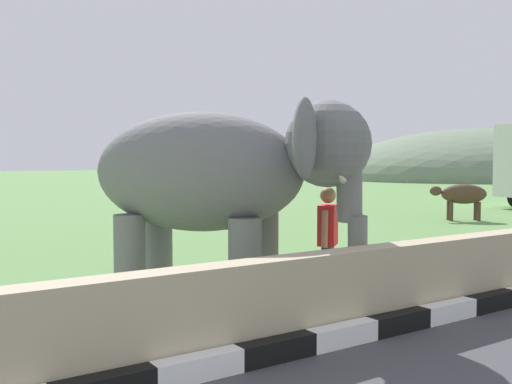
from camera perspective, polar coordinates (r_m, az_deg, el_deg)
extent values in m
cube|color=white|center=(5.72, -5.65, -16.62)|extent=(0.90, 0.20, 0.24)
cube|color=black|center=(6.17, 1.98, -15.10)|extent=(0.90, 0.20, 0.24)
cube|color=white|center=(6.72, 8.38, -13.60)|extent=(0.90, 0.20, 0.24)
cube|color=black|center=(7.33, 13.70, -12.22)|extent=(0.90, 0.20, 0.24)
cube|color=white|center=(8.00, 18.12, -10.98)|extent=(0.90, 0.20, 0.24)
cube|color=black|center=(8.71, 21.80, -9.89)|extent=(0.90, 0.20, 0.24)
cube|color=tan|center=(6.36, 1.11, -10.99)|extent=(28.00, 0.36, 1.00)
cylinder|color=slate|center=(8.67, 0.73, -6.20)|extent=(0.44, 0.44, 1.29)
cylinder|color=slate|center=(7.82, -1.09, -7.23)|extent=(0.44, 0.44, 1.29)
cylinder|color=slate|center=(9.28, -9.46, -5.62)|extent=(0.44, 0.44, 1.29)
cylinder|color=slate|center=(8.49, -12.16, -6.47)|extent=(0.44, 0.44, 1.29)
ellipsoid|color=slate|center=(8.41, -5.69, 1.97)|extent=(3.20, 3.41, 1.70)
sphere|color=slate|center=(7.89, 6.99, 4.66)|extent=(1.16, 1.16, 1.16)
ellipsoid|color=#D84C8C|center=(7.85, 9.09, 5.74)|extent=(0.72, 0.68, 0.44)
ellipsoid|color=slate|center=(8.69, 6.92, 4.85)|extent=(0.85, 0.76, 1.00)
ellipsoid|color=slate|center=(7.16, 4.78, 5.23)|extent=(0.85, 0.76, 1.00)
cylinder|color=slate|center=(7.85, 9.05, 0.64)|extent=(0.56, 0.54, 0.98)
cylinder|color=slate|center=(7.91, 9.83, -5.17)|extent=(0.40, 0.40, 0.81)
cone|color=beige|center=(8.14, 8.91, 1.43)|extent=(0.53, 0.47, 0.22)
cone|color=beige|center=(7.58, 8.34, 1.31)|extent=(0.53, 0.47, 0.22)
cylinder|color=navy|center=(8.76, 7.06, -7.68)|extent=(0.15, 0.15, 0.82)
cylinder|color=navy|center=(8.56, 6.84, -7.93)|extent=(0.15, 0.15, 0.82)
cube|color=red|center=(8.55, 6.98, -3.19)|extent=(0.46, 0.44, 0.58)
cylinder|color=#9E7251|center=(8.81, 7.26, -3.20)|extent=(0.17, 0.16, 0.53)
cylinder|color=#9E7251|center=(8.30, 6.68, -3.59)|extent=(0.17, 0.16, 0.53)
sphere|color=#9E7251|center=(8.52, 7.00, -0.32)|extent=(0.23, 0.23, 0.23)
cylinder|color=#473323|center=(20.62, 18.43, -1.80)|extent=(0.12, 0.12, 0.65)
cylinder|color=#473323|center=(20.97, 18.17, -1.71)|extent=(0.12, 0.12, 0.65)
cylinder|color=#473323|center=(20.88, 20.81, -1.78)|extent=(0.12, 0.12, 0.65)
cylinder|color=#473323|center=(21.22, 20.52, -1.70)|extent=(0.12, 0.12, 0.65)
ellipsoid|color=#473323|center=(20.88, 19.52, -0.18)|extent=(1.56, 1.38, 0.66)
ellipsoid|color=#473323|center=(20.63, 17.05, 0.10)|extent=(0.48, 0.45, 0.32)
ellipsoid|color=slate|center=(68.84, 21.21, 1.26)|extent=(36.19, 28.95, 10.77)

